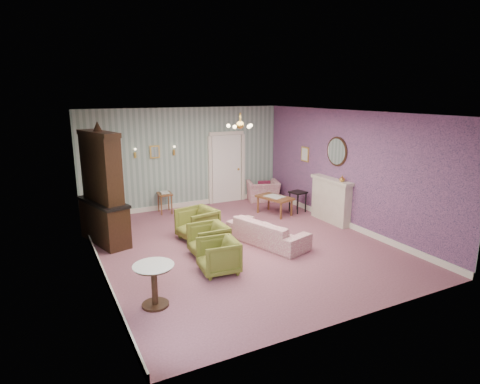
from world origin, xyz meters
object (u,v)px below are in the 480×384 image
coffee_table (275,205)px  pedestal_table (154,285)px  dresser (101,185)px  side_table_black (298,202)px  sofa_chintz (268,228)px  fireplace (331,200)px  wingback_chair (263,188)px  olive_chair_b (208,239)px  olive_chair_a (218,254)px  olive_chair_c (197,222)px

coffee_table → pedestal_table: bearing=-141.9°
dresser → side_table_black: bearing=-15.8°
sofa_chintz → fireplace: size_ratio=1.37×
sofa_chintz → wingback_chair: (1.77, 3.26, 0.04)m
sofa_chintz → dresser: 3.79m
sofa_chintz → coffee_table: sofa_chintz is taller
olive_chair_b → pedestal_table: olive_chair_b is taller
olive_chair_a → pedestal_table: size_ratio=1.01×
olive_chair_a → fireplace: bearing=116.5°
sofa_chintz → wingback_chair: size_ratio=2.00×
olive_chair_b → sofa_chintz: bearing=91.5°
sofa_chintz → pedestal_table: sofa_chintz is taller
side_table_black → pedestal_table: bearing=-146.9°
olive_chair_b → olive_chair_c: bearing=172.2°
fireplace → pedestal_table: 5.72m
sofa_chintz → side_table_black: 2.66m
olive_chair_a → olive_chair_c: olive_chair_c is taller
wingback_chair → fireplace: 2.69m
olive_chair_c → fireplace: (3.58, -0.36, 0.18)m
side_table_black → olive_chair_b: bearing=-153.1°
olive_chair_a → dresser: dresser is taller
olive_chair_c → fireplace: bearing=72.6°
olive_chair_a → side_table_black: 4.45m
wingback_chair → coffee_table: (-0.44, -1.41, -0.16)m
olive_chair_b → coffee_table: (2.77, 1.87, -0.11)m
olive_chair_a → pedestal_table: 1.56m
olive_chair_a → wingback_chair: bearing=146.3°
wingback_chair → dresser: size_ratio=0.36×
fireplace → coffee_table: bearing=128.0°
olive_chair_c → side_table_black: (3.32, 0.75, -0.10)m
olive_chair_a → wingback_chair: (3.37, 4.13, 0.06)m
sofa_chintz → dresser: dresser is taller
olive_chair_a → wingback_chair: wingback_chair is taller
olive_chair_c → side_table_black: olive_chair_c is taller
wingback_chair → side_table_black: 1.55m
pedestal_table → wingback_chair: bearing=45.2°
olive_chair_b → side_table_black: size_ratio=1.23×
fireplace → coffee_table: size_ratio=1.39×
wingback_chair → pedestal_table: wingback_chair is taller
sofa_chintz → fireplace: fireplace is taller
olive_chair_c → coffee_table: bearing=96.5°
olive_chair_a → olive_chair_b: 0.85m
dresser → wingback_chair: bearing=1.2°
pedestal_table → coffee_table: bearing=38.1°
olive_chair_c → side_table_black: size_ratio=1.34×
olive_chair_c → sofa_chintz: 1.63m
sofa_chintz → fireplace: 2.38m
olive_chair_b → coffee_table: 3.35m
dresser → fireplace: (5.51, -1.13, -0.75)m
olive_chair_a → olive_chair_b: bearing=175.4°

